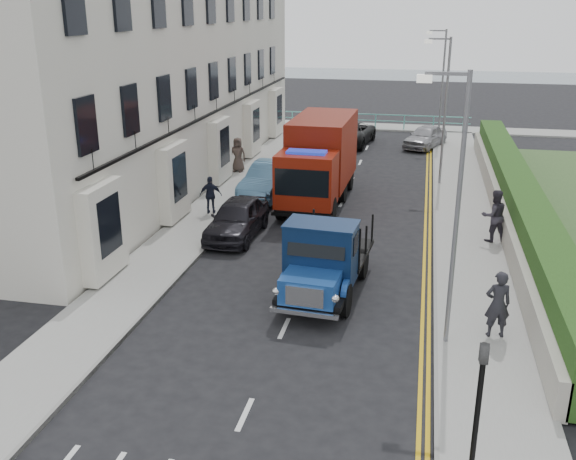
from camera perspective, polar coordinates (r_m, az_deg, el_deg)
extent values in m
plane|color=black|center=(19.51, 0.93, -6.03)|extent=(120.00, 120.00, 0.00)
cube|color=gray|center=(28.88, -5.77, 2.56)|extent=(2.40, 38.00, 0.12)
cube|color=gray|center=(27.65, 15.46, 1.17)|extent=(2.60, 38.00, 0.12)
cube|color=gray|center=(47.16, 7.83, 9.07)|extent=(30.00, 2.50, 0.12)
plane|color=slate|center=(77.82, 9.71, 12.96)|extent=(120.00, 120.00, 0.00)
cube|color=silver|center=(32.94, -11.47, 16.64)|extent=(6.00, 30.00, 14.00)
cube|color=black|center=(32.17, -5.80, 10.77)|extent=(0.12, 28.00, 0.10)
cube|color=#B2AD9E|center=(27.63, 18.24, 1.95)|extent=(0.30, 28.00, 1.00)
cube|color=#1F4014|center=(27.61, 19.76, 2.63)|extent=(1.20, 28.00, 1.70)
cube|color=#59B2A5|center=(46.20, 7.81, 10.14)|extent=(13.00, 0.08, 0.06)
cube|color=#59B2A5|center=(46.27, 7.79, 9.61)|extent=(13.00, 0.06, 0.05)
cylinder|color=slate|center=(16.09, 14.78, 1.09)|extent=(0.12, 0.12, 7.00)
cube|color=slate|center=(15.38, 13.98, 13.33)|extent=(1.00, 0.08, 0.08)
cube|color=beige|center=(15.38, 12.04, 13.03)|extent=(0.35, 0.18, 0.18)
cylinder|color=slate|center=(31.69, 13.78, 10.00)|extent=(0.12, 0.12, 7.00)
cube|color=slate|center=(31.34, 13.34, 16.21)|extent=(1.00, 0.08, 0.08)
cube|color=beige|center=(31.34, 12.37, 16.06)|extent=(0.35, 0.18, 0.18)
cylinder|color=slate|center=(41.60, 13.53, 12.15)|extent=(0.12, 0.12, 7.00)
cube|color=slate|center=(41.33, 13.19, 16.87)|extent=(1.00, 0.08, 0.08)
cube|color=beige|center=(41.33, 12.45, 16.76)|extent=(0.35, 0.18, 0.18)
cylinder|color=black|center=(12.04, 16.35, -16.36)|extent=(0.10, 0.10, 3.00)
imported|color=black|center=(11.44, 16.88, -11.86)|extent=(0.16, 0.20, 1.00)
cylinder|color=black|center=(18.68, -0.27, -5.60)|extent=(0.33, 0.98, 0.96)
cylinder|color=black|center=(18.30, 5.08, -6.24)|extent=(0.33, 0.98, 0.96)
cylinder|color=black|center=(21.17, 1.90, -2.51)|extent=(0.33, 0.98, 0.96)
cylinder|color=black|center=(20.84, 6.62, -3.00)|extent=(0.33, 0.98, 0.96)
cube|color=black|center=(19.66, 3.38, -3.86)|extent=(2.27, 4.95, 0.18)
cube|color=#1A4591|center=(17.86, 2.04, -5.06)|extent=(1.65, 1.42, 0.72)
cube|color=silver|center=(17.27, 1.49, -5.95)|extent=(1.06, 0.16, 0.55)
cube|color=#0C1F41|center=(18.67, 2.95, -2.05)|extent=(2.09, 1.35, 1.76)
cube|color=black|center=(20.67, 4.15, -2.00)|extent=(2.32, 2.96, 0.12)
cylinder|color=black|center=(26.33, -0.56, 2.08)|extent=(0.34, 1.08, 1.07)
cylinder|color=black|center=(25.94, 3.84, 1.76)|extent=(0.34, 1.08, 1.07)
cylinder|color=black|center=(29.15, 0.86, 3.80)|extent=(0.34, 1.08, 1.07)
cylinder|color=black|center=(28.80, 4.84, 3.53)|extent=(0.34, 1.08, 1.07)
cylinder|color=black|center=(31.18, 1.71, 4.83)|extent=(0.34, 1.08, 1.07)
cylinder|color=black|center=(30.85, 5.45, 4.59)|extent=(0.34, 1.08, 1.07)
cube|color=black|center=(28.45, 2.66, 3.79)|extent=(2.39, 6.87, 0.24)
cube|color=maroon|center=(25.78, 1.65, 4.51)|extent=(2.38, 1.90, 2.14)
cube|color=black|center=(24.90, 1.23, 4.21)|extent=(2.15, 0.13, 1.07)
cube|color=maroon|center=(29.11, 3.11, 7.21)|extent=(2.55, 5.12, 2.92)
imported|color=black|center=(24.40, -4.54, 1.06)|extent=(1.80, 4.28, 1.45)
imported|color=#5387B2|center=(29.59, -1.62, 4.51)|extent=(2.15, 4.87, 1.56)
imported|color=#9B9B9F|center=(34.35, 1.72, 6.49)|extent=(2.29, 4.96, 1.41)
imported|color=black|center=(41.20, 5.60, 8.63)|extent=(3.07, 5.60, 1.49)
imported|color=#98989C|center=(40.84, 12.11, 8.12)|extent=(2.98, 4.35, 1.38)
imported|color=#222228|center=(17.60, 18.15, -6.28)|extent=(0.74, 0.56, 1.84)
imported|color=#302C36|center=(24.60, 17.84, 1.22)|extent=(1.14, 1.01, 1.95)
imported|color=black|center=(26.84, -6.88, 3.10)|extent=(0.98, 0.55, 1.58)
imported|color=#423630|center=(33.63, -4.48, 6.70)|extent=(0.92, 0.64, 1.79)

